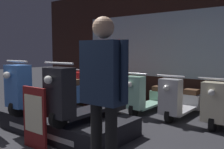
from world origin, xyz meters
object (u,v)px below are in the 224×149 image
Objects in this scene: scooter_display_left at (44,91)px; scooter_backrow_2 at (146,96)px; scooter_backrow_0 at (93,90)px; scooter_display_right at (85,98)px; scooter_backrow_4 at (222,106)px; scooter_backrow_3 at (180,101)px; scooter_backrow_1 at (118,93)px; person_right_browsing at (104,84)px; price_sign_board at (35,118)px.

scooter_backrow_2 is at bearing 68.46° from scooter_display_left.
scooter_display_right is at bearing -50.68° from scooter_backrow_0.
scooter_display_right is 1.00× the size of scooter_backrow_0.
scooter_backrow_2 is (1.64, 0.00, 0.00)m from scooter_backrow_0.
scooter_backrow_4 is at bearing 0.00° from scooter_backrow_2.
scooter_backrow_3 is at bearing 52.48° from scooter_display_left.
scooter_display_right reaches higher than scooter_backrow_3.
scooter_backrow_0 is 0.82m from scooter_backrow_1.
person_right_browsing reaches higher than scooter_display_right.
price_sign_board is at bearing -77.02° from scooter_backrow_1.
scooter_display_right is at bearing 66.77° from price_sign_board.
price_sign_board is (0.72, -0.72, -0.21)m from scooter_display_left.
scooter_display_left reaches higher than price_sign_board.
scooter_display_left is 1.00× the size of scooter_backrow_2.
scooter_backrow_0 is 2.46m from scooter_backrow_3.
price_sign_board is (-1.79, -2.91, 0.10)m from scooter_backrow_4.
scooter_backrow_0 is at bearing 180.00° from scooter_backrow_3.
scooter_backrow_0 is 3.27m from price_sign_board.
scooter_backrow_2 is 0.82m from scooter_backrow_3.
scooter_backrow_3 is (2.46, 0.00, 0.00)m from scooter_backrow_0.
scooter_display_right is at bearing -85.85° from scooter_backrow_2.
scooter_backrow_3 is 1.79× the size of price_sign_board.
scooter_backrow_2 is 0.91× the size of person_right_browsing.
scooter_display_left is 0.91× the size of person_right_browsing.
scooter_backrow_3 is 1.00× the size of scooter_backrow_4.
scooter_display_left reaches higher than scooter_backrow_3.
person_right_browsing is at bearing -46.56° from scooter_backrow_0.
scooter_display_right is 1.00× the size of scooter_backrow_3.
person_right_browsing reaches higher than scooter_backrow_1.
scooter_backrow_3 is at bearing 73.27° from scooter_display_right.
scooter_backrow_2 is 3.27m from person_right_browsing.
scooter_backrow_0 is at bearing 180.00° from scooter_backrow_2.
scooter_display_left is at bearing 159.24° from person_right_browsing.
scooter_backrow_3 is at bearing 0.00° from scooter_backrow_0.
scooter_backrow_1 is 2.99m from price_sign_board.
person_right_browsing is 1.45m from price_sign_board.
scooter_backrow_1 is 0.91× the size of person_right_browsing.
person_right_browsing reaches higher than scooter_backrow_0.
scooter_backrow_0 is 1.00× the size of scooter_backrow_4.
scooter_backrow_1 is 1.64m from scooter_backrow_3.
scooter_backrow_1 and scooter_backrow_3 have the same top height.
scooter_display_right is 0.91× the size of person_right_browsing.
scooter_backrow_1 is 3.64m from person_right_browsing.
scooter_backrow_1 is (0.82, 0.00, 0.00)m from scooter_backrow_0.
price_sign_board is (-1.32, 0.06, -0.60)m from person_right_browsing.
scooter_backrow_3 is (1.69, 2.19, -0.31)m from scooter_display_left.
scooter_display_right is 2.85m from scooter_backrow_0.
scooter_backrow_0 is 1.00× the size of scooter_backrow_2.
scooter_backrow_1 is 1.79× the size of price_sign_board.
scooter_backrow_0 is at bearing 180.00° from scooter_backrow_4.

